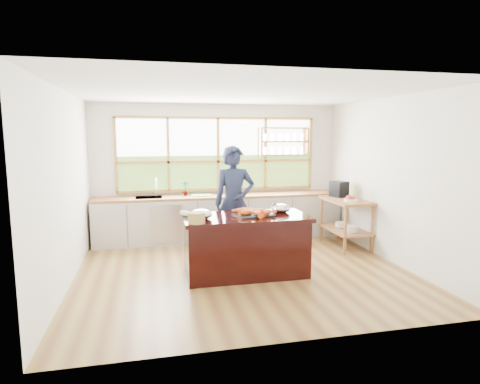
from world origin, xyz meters
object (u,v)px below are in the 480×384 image
object	(u,v)px
cook	(234,203)
espresso_machine	(339,189)
island	(246,245)
wicker_basket	(197,218)

from	to	relation	value
cook	espresso_machine	size ratio (longest dim) A/B	6.34
island	espresso_machine	size ratio (longest dim) A/B	6.15
island	cook	world-z (taller)	cook
espresso_machine	wicker_basket	world-z (taller)	espresso_machine
island	wicker_basket	world-z (taller)	wicker_basket
island	cook	size ratio (longest dim) A/B	0.97
island	wicker_basket	distance (m)	0.99
cook	espresso_machine	bearing A→B (deg)	14.16
island	cook	distance (m)	1.00
espresso_machine	wicker_basket	xyz separation A→B (m)	(-2.95, -1.75, -0.08)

